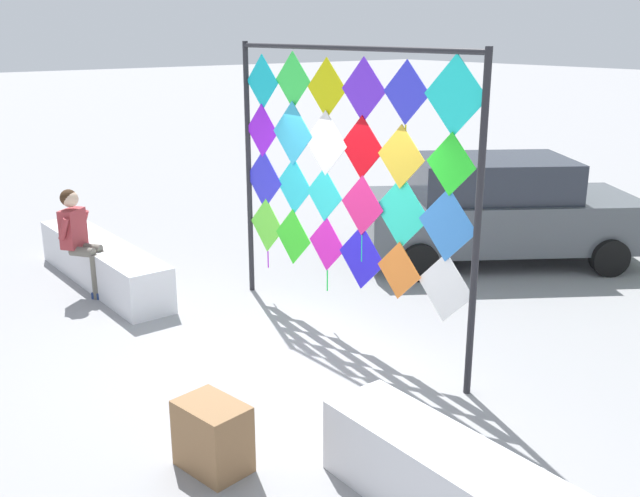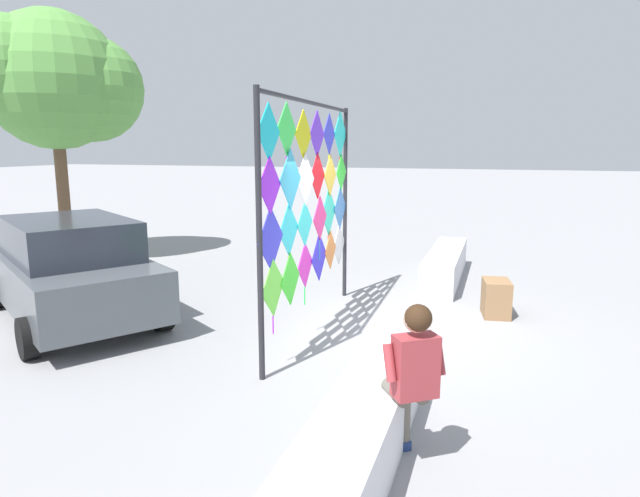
{
  "view_description": "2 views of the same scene",
  "coord_description": "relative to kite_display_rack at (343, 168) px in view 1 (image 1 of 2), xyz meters",
  "views": [
    {
      "loc": [
        6.01,
        -4.05,
        3.47
      ],
      "look_at": [
        -0.13,
        0.69,
        1.13
      ],
      "focal_mm": 40.64,
      "sensor_mm": 36.0,
      "label": 1
    },
    {
      "loc": [
        -7.62,
        -1.55,
        2.69
      ],
      "look_at": [
        -0.58,
        0.78,
        1.31
      ],
      "focal_mm": 30.87,
      "sensor_mm": 36.0,
      "label": 2
    }
  ],
  "objects": [
    {
      "name": "kite_display_rack",
      "position": [
        0.0,
        0.0,
        0.0
      ],
      "size": [
        3.91,
        0.16,
        3.33
      ],
      "color": "#232328",
      "rests_on": "ground"
    },
    {
      "name": "plaza_ledge_left",
      "position": [
        -3.4,
        -1.58,
        -1.69
      ],
      "size": [
        3.34,
        0.61,
        0.61
      ],
      "primitive_type": "cube",
      "color": "silver",
      "rests_on": "ground"
    },
    {
      "name": "seated_vendor",
      "position": [
        -3.14,
        -1.95,
        -1.14
      ],
      "size": [
        0.71,
        0.66,
        1.46
      ],
      "color": "#666056",
      "rests_on": "ground"
    },
    {
      "name": "cardboard_box_large",
      "position": [
        1.52,
        -2.6,
        -1.7
      ],
      "size": [
        0.64,
        0.49,
        0.59
      ],
      "primitive_type": "cube",
      "rotation": [
        0.0,
        0.0,
        0.16
      ],
      "color": "olive",
      "rests_on": "ground"
    },
    {
      "name": "ground",
      "position": [
        0.17,
        -1.04,
        -1.99
      ],
      "size": [
        120.0,
        120.0,
        0.0
      ],
      "primitive_type": "plane",
      "color": "gray"
    },
    {
      "name": "parked_car",
      "position": [
        -0.77,
        3.72,
        -1.18
      ],
      "size": [
        3.77,
        4.45,
        1.61
      ],
      "color": "#4C5156",
      "rests_on": "ground"
    }
  ]
}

